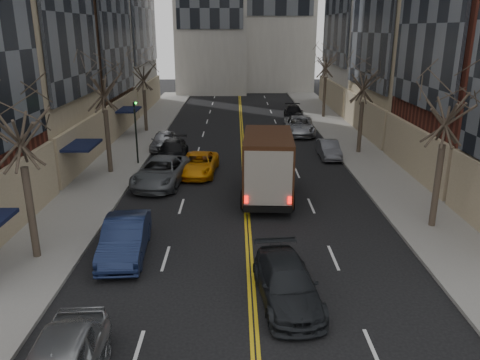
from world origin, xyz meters
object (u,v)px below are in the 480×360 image
object	(u,v)px
taxi	(199,164)
pedestrian	(249,169)
ups_truck	(268,165)
observer_sedan	(287,283)

from	to	relation	value
taxi	pedestrian	world-z (taller)	pedestrian
ups_truck	pedestrian	size ratio (longest dim) A/B	3.77
taxi	pedestrian	distance (m)	3.77
observer_sedan	taxi	bearing A→B (deg)	99.42
ups_truck	taxi	world-z (taller)	ups_truck
observer_sedan	taxi	size ratio (longest dim) A/B	1.02
observer_sedan	pedestrian	xyz separation A→B (m)	(-0.97, 13.12, 0.23)
observer_sedan	taxi	distance (m)	15.64
ups_truck	pedestrian	world-z (taller)	ups_truck
observer_sedan	ups_truck	bearing A→B (deg)	83.84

